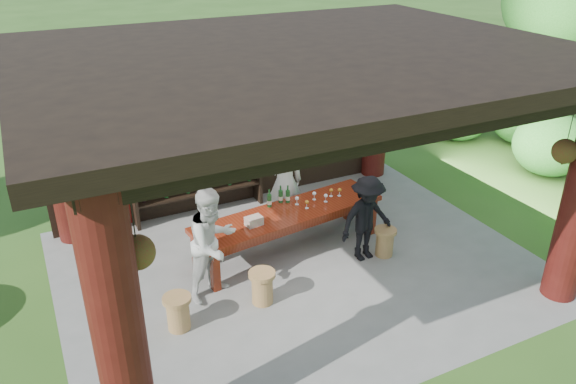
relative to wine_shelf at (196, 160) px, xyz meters
name	(u,v)px	position (x,y,z in m)	size (l,w,h in m)	color
ground	(299,265)	(0.87, -2.45, -1.09)	(90.00, 90.00, 0.00)	#2D5119
pavilion	(286,134)	(0.85, -2.02, 1.04)	(7.50, 6.00, 3.60)	slate
wine_shelf	(196,160)	(0.00, 0.00, 0.00)	(2.47, 0.37, 2.17)	black
tasting_table	(289,217)	(0.92, -1.97, -0.46)	(3.41, 1.27, 0.75)	#5E1C0D
stool_near_left	(262,286)	(-0.06, -3.08, -0.81)	(0.39, 0.39, 0.52)	olive
stool_near_right	(385,241)	(2.29, -2.80, -0.83)	(0.37, 0.37, 0.49)	olive
stool_far_left	(178,312)	(-1.32, -3.11, -0.82)	(0.39, 0.39, 0.52)	olive
host	(284,182)	(1.20, -1.24, -0.18)	(0.67, 0.44, 1.83)	beige
guest_woman	(213,243)	(-0.60, -2.57, -0.22)	(0.84, 0.66, 1.74)	beige
guest_man	(367,219)	(1.95, -2.72, -0.36)	(0.95, 0.55, 1.47)	black
table_bottles	(279,195)	(0.90, -1.65, -0.18)	(0.43, 0.14, 0.31)	#194C1E
table_glasses	(319,197)	(1.55, -1.86, -0.26)	(0.88, 0.29, 0.15)	silver
napkin_basket	(254,221)	(0.23, -2.14, -0.27)	(0.26, 0.18, 0.14)	#BF6672
shrubs	(410,187)	(3.55, -1.79, -0.52)	(15.36, 8.38, 1.36)	#194C14
trees	(425,28)	(3.86, -1.35, 2.28)	(21.84, 9.56, 4.80)	#3F2819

